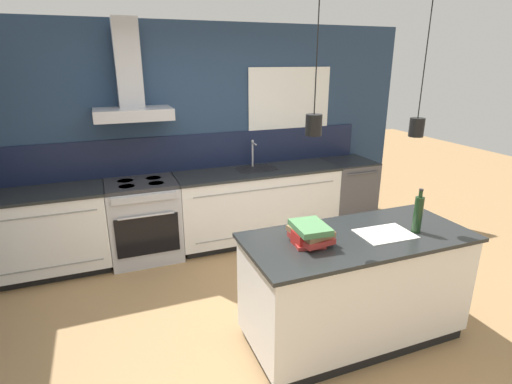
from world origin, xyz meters
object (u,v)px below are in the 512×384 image
at_px(bottle_on_island, 418,214).
at_px(oven_range, 144,220).
at_px(dishwasher, 346,193).
at_px(book_stack, 310,233).
at_px(red_supply_box, 307,238).

bearing_deg(bottle_on_island, oven_range, 130.76).
bearing_deg(bottle_on_island, dishwasher, 68.95).
distance_m(bottle_on_island, book_stack, 0.88).
bearing_deg(dishwasher, bottle_on_island, -111.05).
xyz_separation_m(oven_range, dishwasher, (2.69, 0.00, 0.00)).
xyz_separation_m(dishwasher, red_supply_box, (-1.73, -2.05, 0.51)).
bearing_deg(bottle_on_island, red_supply_box, 172.96).
relative_size(dishwasher, red_supply_box, 4.84).
relative_size(dishwasher, bottle_on_island, 2.59).
relative_size(bottle_on_island, book_stack, 1.03).
bearing_deg(red_supply_box, bottle_on_island, -7.04).
relative_size(oven_range, red_supply_box, 4.84).
bearing_deg(oven_range, dishwasher, 0.09).
distance_m(dishwasher, book_stack, 2.71).
bearing_deg(oven_range, book_stack, -63.97).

